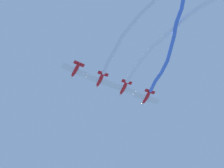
{
  "coord_description": "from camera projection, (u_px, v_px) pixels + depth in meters",
  "views": [
    {
      "loc": [
        36.35,
        29.61,
        5.62
      ],
      "look_at": [
        0.55,
        -2.74,
        70.24
      ],
      "focal_mm": 56.72,
      "sensor_mm": 36.0,
      "label": 1
    }
  ],
  "objects": [
    {
      "name": "airplane_lead",
      "position": [
        146.0,
        98.0,
        82.86
      ],
      "size": [
        6.3,
        4.89,
        1.59
      ],
      "rotation": [
        0.0,
        0.0,
        4.26
      ],
      "color": "red"
    },
    {
      "name": "smoke_trail_lead",
      "position": [
        172.0,
        35.0,
        71.12
      ],
      "size": [
        21.22,
        24.32,
        4.11
      ],
      "color": "#4C75DB"
    },
    {
      "name": "smoke_trail_right_wing",
      "position": [
        128.0,
        33.0,
        73.14
      ],
      "size": [
        6.6,
        22.1,
        2.1
      ],
      "color": "white"
    },
    {
      "name": "airplane_left_wing",
      "position": [
        124.0,
        88.0,
        81.59
      ],
      "size": [
        6.29,
        4.89,
        1.59
      ],
      "rotation": [
        0.0,
        0.0,
        4.26
      ],
      "color": "red"
    },
    {
      "name": "airplane_slot",
      "position": [
        75.0,
        70.0,
        78.57
      ],
      "size": [
        6.41,
        4.93,
        1.59
      ],
      "rotation": [
        0.0,
        0.0,
        4.36
      ],
      "color": "red"
    },
    {
      "name": "airplane_right_wing",
      "position": [
        100.0,
        80.0,
        79.84
      ],
      "size": [
        6.31,
        4.9,
        1.59
      ],
      "rotation": [
        0.0,
        0.0,
        4.28
      ],
      "color": "red"
    },
    {
      "name": "smoke_trail_left_wing",
      "position": [
        163.0,
        41.0,
        73.04
      ],
      "size": [
        6.07,
        26.69,
        2.52
      ],
      "color": "white"
    }
  ]
}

